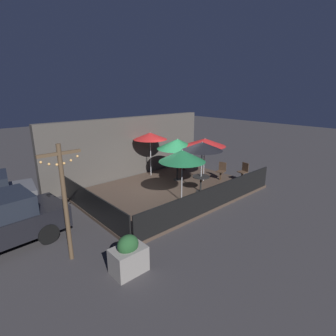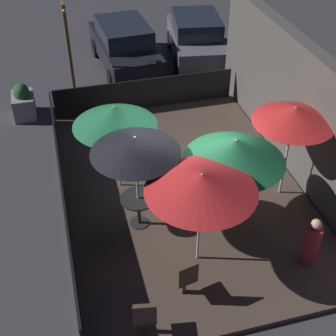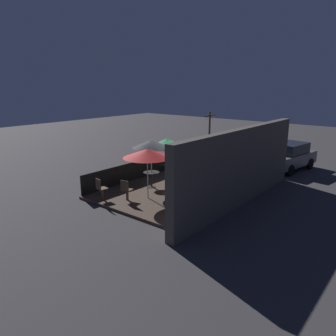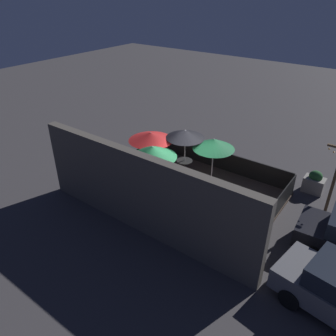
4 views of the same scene
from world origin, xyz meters
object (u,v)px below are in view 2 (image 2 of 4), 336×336
patio_umbrella_0 (235,150)px  light_post (67,40)px  patron_0 (311,243)px  patio_umbrella_4 (294,115)px  planter_box (23,102)px  dining_table_1 (138,204)px  patio_chair_0 (145,316)px  patio_chair_1 (185,278)px  patio_umbrella_2 (114,116)px  dining_table_0 (229,199)px  patio_umbrella_1 (135,145)px  patio_umbrella_3 (201,182)px  parked_car_0 (124,45)px  parked_car_1 (196,37)px

patio_umbrella_0 → light_post: light_post is taller
patron_0 → light_post: size_ratio=0.34×
patio_umbrella_4 → planter_box: bearing=-132.5°
dining_table_1 → patio_chair_0: (2.72, -0.47, -0.05)m
patio_chair_1 → patron_0: size_ratio=0.82×
patio_umbrella_2 → planter_box: size_ratio=2.07×
patio_umbrella_4 → light_post: (-6.20, -4.23, -0.41)m
patio_chair_0 → patron_0: (-0.82, 3.55, -0.03)m
dining_table_0 → patio_umbrella_1: bearing=-100.9°
patio_umbrella_3 → parked_car_0: (-9.18, 0.24, -1.28)m
dining_table_1 → patron_0: 3.63m
patio_chair_0 → dining_table_1: bearing=0.0°
patio_chair_0 → patio_umbrella_4: bearing=-43.9°
patio_chair_1 → patio_umbrella_3: bearing=-43.7°
patio_umbrella_2 → dining_table_0: patio_umbrella_2 is taller
patio_umbrella_2 → parked_car_0: bearing=168.2°
patio_umbrella_3 → patron_0: bearing=73.7°
dining_table_0 → patio_chair_0: patio_chair_0 is taller
patio_umbrella_2 → dining_table_1: patio_umbrella_2 is taller
patio_umbrella_1 → patio_umbrella_3: 1.59m
patio_umbrella_2 → dining_table_0: (1.78, 2.12, -1.36)m
patio_chair_0 → light_post: light_post is taller
planter_box → parked_car_1: parked_car_1 is taller
dining_table_0 → parked_car_1: bearing=167.4°
patio_umbrella_4 → dining_table_0: patio_umbrella_4 is taller
patio_umbrella_0 → patron_0: patio_umbrella_0 is taller
planter_box → patio_chair_0: bearing=12.9°
light_post → patron_0: bearing=25.0°
patio_umbrella_0 → patio_umbrella_1: patio_umbrella_1 is taller
planter_box → patio_umbrella_2: bearing=28.0°
patio_umbrella_0 → patio_chair_1: bearing=-41.2°
patio_umbrella_1 → dining_table_0: 2.49m
patio_umbrella_0 → parked_car_1: (-8.29, 1.85, -1.18)m
patio_umbrella_3 → dining_table_1: (-1.28, -0.94, -1.42)m
patio_umbrella_0 → patio_umbrella_4: patio_umbrella_4 is taller
patio_umbrella_1 → planter_box: patio_umbrella_1 is taller
patio_chair_0 → patron_0: patron_0 is taller
dining_table_1 → patron_0: bearing=58.3°
patio_umbrella_4 → dining_table_1: patio_umbrella_4 is taller
patio_umbrella_2 → patio_umbrella_3: size_ratio=1.00×
patron_0 → patio_chair_0: bearing=-137.6°
patio_umbrella_3 → planter_box: 7.68m
dining_table_0 → dining_table_1: bearing=-100.9°
patio_chair_1 → patio_umbrella_0: bearing=-52.9°
patio_umbrella_3 → patio_umbrella_1: bearing=-143.7°
patio_umbrella_2 → parked_car_1: (-6.51, 3.96, -1.24)m
patio_umbrella_0 → patio_umbrella_2: 2.76m
patio_umbrella_1 → parked_car_0: bearing=171.5°
patio_umbrella_0 → parked_car_1: 8.57m
dining_table_0 → patio_umbrella_0: bearing=-90.0°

